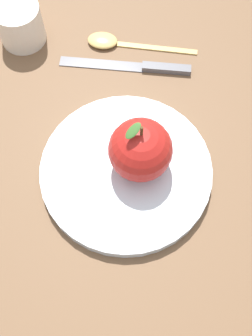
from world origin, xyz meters
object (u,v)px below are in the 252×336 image
object	(u,v)px
dinner_plate	(126,171)
spoon	(115,42)
cup	(19,22)
apple	(140,150)
knife	(136,67)

from	to	relation	value
dinner_plate	spoon	bearing A→B (deg)	-95.42
cup	apple	bearing A→B (deg)	118.32
spoon	dinner_plate	bearing A→B (deg)	84.58
cup	spoon	distance (m)	0.15
dinner_plate	apple	xyz separation A→B (m)	(-0.02, -0.00, 0.05)
dinner_plate	knife	size ratio (longest dim) A/B	1.14
spoon	knife	bearing A→B (deg)	116.12
apple	spoon	world-z (taller)	apple
dinner_plate	spoon	distance (m)	0.23
cup	dinner_plate	bearing A→B (deg)	114.64
dinner_plate	apple	world-z (taller)	apple
spoon	apple	bearing A→B (deg)	89.36
apple	spoon	size ratio (longest dim) A/B	0.57
dinner_plate	spoon	size ratio (longest dim) A/B	1.34
cup	knife	distance (m)	0.19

